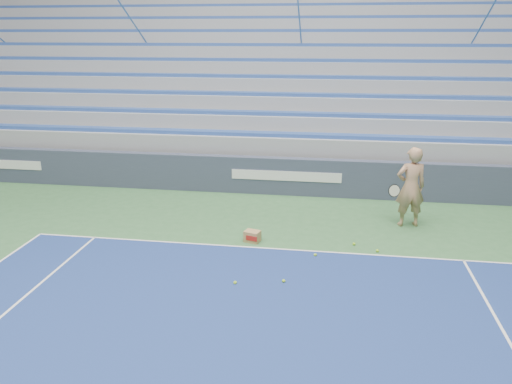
{
  "coord_description": "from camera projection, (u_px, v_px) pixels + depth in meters",
  "views": [
    {
      "loc": [
        1.24,
        1.81,
        4.57
      ],
      "look_at": [
        -0.37,
        12.38,
        1.15
      ],
      "focal_mm": 35.0,
      "sensor_mm": 36.0,
      "label": 1
    }
  ],
  "objects": [
    {
      "name": "sponsor_barrier",
      "position": [
        287.0,
        176.0,
        14.65
      ],
      "size": [
        30.0,
        0.32,
        1.1
      ],
      "color": "#363E53",
      "rests_on": "ground"
    },
    {
      "name": "bleachers",
      "position": [
        301.0,
        92.0,
        19.49
      ],
      "size": [
        31.0,
        9.15,
        7.3
      ],
      "color": "#93969B",
      "rests_on": "ground"
    },
    {
      "name": "tennis_player",
      "position": [
        411.0,
        187.0,
        12.11
      ],
      "size": [
        1.01,
        0.92,
        1.99
      ],
      "color": "tan",
      "rests_on": "ground"
    },
    {
      "name": "ball_box",
      "position": [
        252.0,
        236.0,
        11.41
      ],
      "size": [
        0.4,
        0.35,
        0.26
      ],
      "color": "#A17F4E",
      "rests_on": "ground"
    },
    {
      "name": "tennis_ball_0",
      "position": [
        354.0,
        244.0,
        11.23
      ],
      "size": [
        0.07,
        0.07,
        0.07
      ],
      "primitive_type": "sphere",
      "color": "#A9DF2D",
      "rests_on": "ground"
    },
    {
      "name": "tennis_ball_1",
      "position": [
        377.0,
        251.0,
        10.88
      ],
      "size": [
        0.07,
        0.07,
        0.07
      ],
      "primitive_type": "sphere",
      "color": "#A9DF2D",
      "rests_on": "ground"
    },
    {
      "name": "tennis_ball_2",
      "position": [
        284.0,
        281.0,
        9.55
      ],
      "size": [
        0.07,
        0.07,
        0.07
      ],
      "primitive_type": "sphere",
      "color": "#A9DF2D",
      "rests_on": "ground"
    },
    {
      "name": "tennis_ball_3",
      "position": [
        235.0,
        283.0,
        9.49
      ],
      "size": [
        0.07,
        0.07,
        0.07
      ],
      "primitive_type": "sphere",
      "color": "#A9DF2D",
      "rests_on": "ground"
    },
    {
      "name": "tennis_ball_4",
      "position": [
        315.0,
        255.0,
        10.67
      ],
      "size": [
        0.07,
        0.07,
        0.07
      ],
      "primitive_type": "sphere",
      "color": "#A9DF2D",
      "rests_on": "ground"
    }
  ]
}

